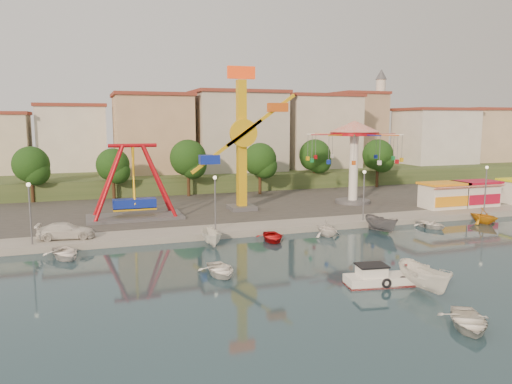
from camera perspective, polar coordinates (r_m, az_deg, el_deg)
name	(u,v)px	position (r m, az deg, el deg)	size (l,w,h in m)	color
ground	(360,266)	(39.10, 11.84, -8.33)	(200.00, 200.00, 0.00)	#152C3A
quay_deck	(193,177)	(96.69, -7.25, 1.73)	(200.00, 100.00, 0.60)	#9E998E
asphalt_pad	(242,200)	(65.90, -1.57, -0.92)	(90.00, 28.00, 0.01)	#4C4944
hill_terrace	(188,168)	(101.44, -7.84, 2.69)	(200.00, 60.00, 3.00)	#384C26
pirate_ship_ride	(134,183)	(54.63, -13.79, 0.98)	(10.00, 5.00, 8.00)	#59595E
kamikaze_tower	(246,143)	(57.79, -1.18, 5.57)	(8.35, 3.10, 16.50)	#59595E
wave_swinger	(354,143)	(63.94, 11.16, 5.49)	(11.60, 11.60, 10.40)	#59595E
booth_left	(443,195)	(63.82, 20.59, -0.32)	(5.40, 3.78, 3.08)	white
booth_mid	(476,193)	(67.02, 23.82, -0.12)	(5.40, 3.78, 3.08)	white
lamp_post_0	(30,215)	(46.02, -24.38, -2.44)	(0.14, 0.14, 5.00)	#59595E
lamp_post_1	(215,205)	(47.20, -4.68, -1.49)	(0.14, 0.14, 5.00)	#59595E
lamp_post_2	(364,197)	(53.38, 12.21, -0.53)	(0.14, 0.14, 5.00)	#59595E
lamp_post_3	(485,190)	(63.11, 24.75, 0.22)	(0.14, 0.14, 5.00)	#59595E
tree_0	(31,165)	(69.62, -24.34, 2.88)	(4.60, 4.60, 7.19)	#382314
tree_1	(113,165)	(68.68, -16.05, 3.00)	(4.35, 4.35, 6.80)	#382314
tree_2	(188,158)	(69.42, -7.77, 3.88)	(5.02, 5.02, 7.85)	#382314
tree_3	(260,159)	(70.69, 0.46, 3.74)	(4.68, 4.68, 7.32)	#382314
tree_4	(315,155)	(77.27, 6.75, 4.20)	(4.86, 4.86, 7.60)	#382314
tree_5	(378,155)	(80.56, 13.75, 4.15)	(4.83, 4.83, 7.54)	#382314
building_1	(72,144)	(83.60, -20.32, 5.12)	(12.33, 9.01, 8.63)	silver
building_2	(156,135)	(84.86, -11.40, 6.38)	(11.95, 9.28, 11.23)	tan
building_3	(241,141)	(84.77, -1.77, 5.85)	(12.59, 10.50, 9.20)	beige
building_4	(305,139)	(92.75, 5.62, 6.02)	(10.75, 9.23, 9.24)	beige
building_5	(373,134)	(97.39, 13.27, 6.52)	(12.77, 10.96, 11.21)	tan
building_6	(431,130)	(102.89, 19.35, 6.67)	(8.23, 8.98, 12.36)	silver
building_7	(462,138)	(114.33, 22.48, 5.72)	(11.59, 10.93, 8.76)	beige
minaret	(380,113)	(102.42, 13.98, 8.77)	(2.80, 2.80, 18.00)	silver
cabin_motorboat	(377,279)	(34.95, 13.71, -9.66)	(4.72, 2.37, 1.59)	white
rowboat_a	(220,270)	(36.23, -4.11, -8.87)	(2.65, 3.72, 0.77)	white
rowboat_b	(468,321)	(29.65, 23.10, -13.41)	(2.75, 3.86, 0.80)	silver
skiff	(425,278)	(34.54, 18.73, -9.25)	(1.76, 4.67, 1.80)	white
van	(66,231)	(47.42, -20.91, -4.16)	(1.99, 4.90, 1.42)	silver
moored_boat_0	(65,253)	(43.26, -21.02, -6.54)	(2.84, 3.97, 0.82)	white
moored_boat_2	(212,238)	(44.34, -5.07, -5.22)	(1.46, 3.89, 1.50)	white
moored_boat_3	(272,237)	(46.08, 1.87, -5.14)	(2.68, 3.75, 0.78)	#B10E11
moored_boat_4	(327,228)	(48.21, 8.10, -4.13)	(2.60, 3.01, 1.59)	white
moored_boat_5	(381,224)	(51.19, 14.14, -3.55)	(1.60, 4.25, 1.64)	slate
moored_boat_6	(431,224)	(54.73, 19.39, -3.51)	(2.50, 3.51, 0.73)	white
moored_boat_7	(484,215)	(59.03, 24.58, -2.46)	(2.87, 3.32, 1.75)	orange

